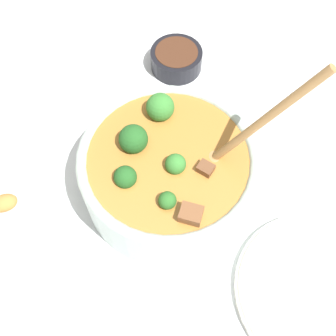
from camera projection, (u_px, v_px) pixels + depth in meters
ground_plane at (168, 188)px, 0.70m from camera, size 4.00×4.00×0.00m
stew_bowl at (168, 170)px, 0.65m from camera, size 0.27×0.32×0.29m
condiment_bowl at (176, 58)px, 0.81m from camera, size 0.10×0.10×0.04m
empty_plate at (317, 291)px, 0.61m from camera, size 0.24×0.24×0.02m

